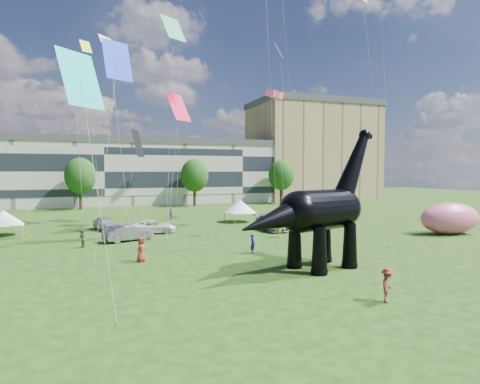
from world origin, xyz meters
name	(u,v)px	position (x,y,z in m)	size (l,w,h in m)	color
ground	(271,285)	(0.00, 0.00, 0.00)	(220.00, 220.00, 0.00)	#16330C
terrace_row	(104,174)	(-8.00, 62.00, 6.00)	(78.00, 11.00, 12.00)	beige
apartment_block	(312,153)	(40.00, 65.00, 11.00)	(28.00, 18.00, 22.00)	tan
tree_mid_left	(80,173)	(-12.00, 53.00, 6.29)	(5.20, 5.20, 9.44)	#382314
tree_mid_right	(194,173)	(8.00, 53.00, 6.29)	(5.20, 5.20, 9.44)	#382314
tree_far_right	(281,173)	(26.00, 53.00, 6.29)	(5.20, 5.20, 9.44)	#382314
dinosaur_sculpture	(317,213)	(4.56, 2.60, 3.80)	(12.23, 5.36, 10.06)	black
car_silver	(105,223)	(-8.53, 26.22, 0.75)	(1.77, 4.39, 1.50)	silver
car_grey	(128,233)	(-6.67, 18.06, 0.75)	(1.59, 4.55, 1.50)	slate
car_white	(153,227)	(-3.86, 22.04, 0.69)	(2.29, 4.96, 1.38)	white
car_dark	(271,223)	(8.90, 19.81, 0.81)	(2.28, 5.61, 1.63)	#595960
gazebo_near	(240,206)	(8.09, 27.86, 2.02)	(4.60, 4.60, 2.87)	white
gazebo_far	(309,204)	(19.81, 30.58, 1.81)	(4.58, 4.58, 2.58)	silver
gazebo_left	(3,218)	(-18.39, 25.45, 1.86)	(5.04, 5.04, 2.65)	white
inflatable_pink	(450,218)	(25.40, 10.95, 1.66)	(6.65, 3.32, 3.32)	#ED5C8B
visitors	(197,234)	(-0.83, 14.57, 0.84)	(49.75, 39.47, 1.81)	#94664A
kites	(90,20)	(-9.64, 15.47, 19.18)	(50.79, 46.44, 28.00)	red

